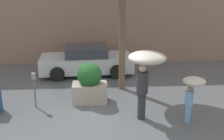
# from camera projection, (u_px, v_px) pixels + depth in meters

# --- Properties ---
(ground_plane) EXTENTS (40.00, 40.00, 0.00)m
(ground_plane) POSITION_uv_depth(u_px,v_px,m) (94.00, 119.00, 8.44)
(ground_plane) COLOR #51565B
(building_facade) EXTENTS (18.00, 0.30, 6.00)m
(building_facade) POSITION_uv_depth(u_px,v_px,m) (92.00, 3.00, 13.74)
(building_facade) COLOR #8C6B5B
(building_facade) RESTS_ON ground
(planter_box) EXTENTS (1.17, 0.84, 1.40)m
(planter_box) POSITION_uv_depth(u_px,v_px,m) (90.00, 84.00, 9.50)
(planter_box) COLOR #9E9384
(planter_box) RESTS_ON ground
(person_adult) EXTENTS (1.10, 1.10, 2.05)m
(person_adult) POSITION_uv_depth(u_px,v_px,m) (146.00, 66.00, 8.08)
(person_adult) COLOR #2D2D33
(person_adult) RESTS_ON ground
(person_child) EXTENTS (0.64, 0.64, 1.42)m
(person_child) POSITION_uv_depth(u_px,v_px,m) (192.00, 88.00, 7.89)
(person_child) COLOR #669ED1
(person_child) RESTS_ON ground
(parked_car_near) EXTENTS (4.15, 2.15, 1.26)m
(parked_car_near) POSITION_uv_depth(u_px,v_px,m) (86.00, 61.00, 12.57)
(parked_car_near) COLOR #B7BCC1
(parked_car_near) RESTS_ON ground
(parking_meter) EXTENTS (0.14, 0.14, 1.19)m
(parking_meter) POSITION_uv_depth(u_px,v_px,m) (34.00, 83.00, 9.01)
(parking_meter) COLOR #595B60
(parking_meter) RESTS_ON ground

